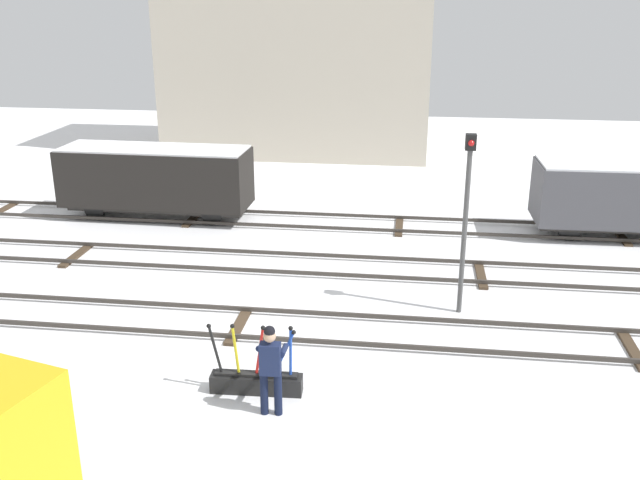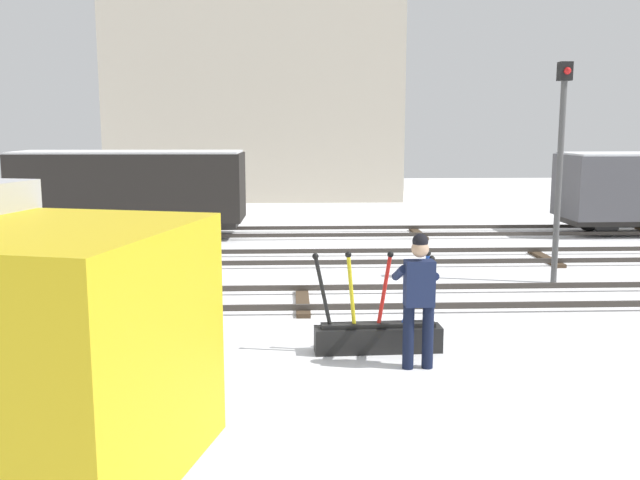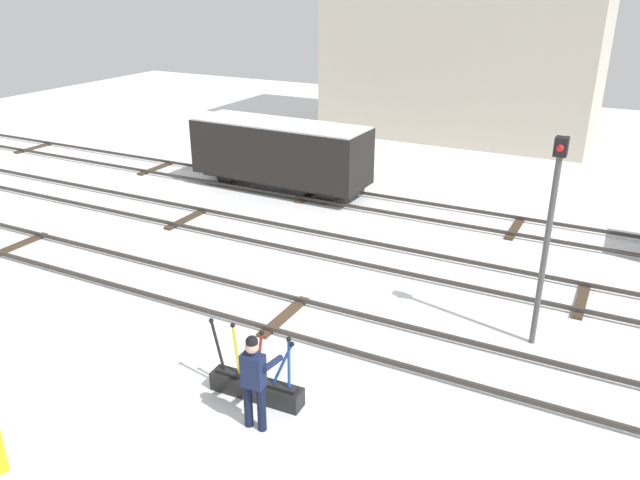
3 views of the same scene
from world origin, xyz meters
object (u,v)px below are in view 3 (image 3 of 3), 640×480
at_px(rail_worker, 254,376).
at_px(signal_post, 549,225).
at_px(freight_car_back_track, 280,152).
at_px(switch_lever_frame, 256,386).

distance_m(rail_worker, signal_post, 6.37).
height_order(signal_post, freight_car_back_track, signal_post).
relative_size(signal_post, freight_car_back_track, 0.68).
bearing_deg(rail_worker, freight_car_back_track, 116.40).
relative_size(switch_lever_frame, rail_worker, 1.02).
xyz_separation_m(rail_worker, signal_post, (3.69, 4.93, 1.63)).
xyz_separation_m(rail_worker, freight_car_back_track, (-6.23, 11.30, 0.39)).
relative_size(rail_worker, freight_car_back_track, 0.28).
bearing_deg(signal_post, switch_lever_frame, -134.17).
distance_m(signal_post, freight_car_back_track, 11.85).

